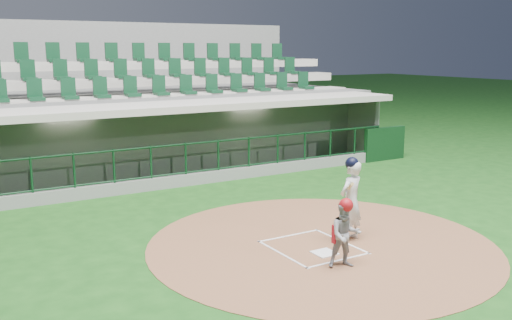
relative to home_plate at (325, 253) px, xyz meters
The scene contains 8 objects.
ground 0.70m from the home_plate, 90.00° to the left, with size 120.00×120.00×0.00m, color #134112.
dirt_circle 0.58m from the home_plate, 59.04° to the left, with size 7.20×7.20×0.01m, color brown.
home_plate is the anchor object (origin of this frame).
batter_box_chalk 0.40m from the home_plate, 90.00° to the left, with size 1.55×1.80×0.01m.
dugout_structure 8.58m from the home_plate, 89.05° to the left, with size 16.40×3.70×3.00m.
seating_deck 11.69m from the home_plate, 90.00° to the left, with size 17.00×6.72×5.15m.
batter 1.36m from the home_plate, 21.99° to the left, with size 0.90×0.93×1.78m.
catcher 0.98m from the home_plate, 98.69° to the right, with size 0.73×0.65×1.31m.
Camera 1 is at (-6.65, -9.17, 3.99)m, focal length 40.00 mm.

